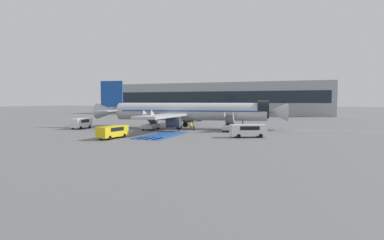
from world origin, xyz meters
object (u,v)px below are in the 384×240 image
object	(u,v)px
ground_crew_2	(194,125)
ground_crew_0	(191,125)
boarding_stairs_forward	(229,126)
airliner	(187,112)
fuel_tanker	(189,115)
boarding_stairs_aft	(151,125)
service_van_2	(113,131)
service_van_0	(81,123)
terminal_building	(214,99)
service_van_1	(248,130)
ground_crew_1	(179,126)

from	to	relation	value
ground_crew_2	ground_crew_0	bearing A→B (deg)	119.78
ground_crew_2	boarding_stairs_forward	bearing A→B (deg)	-4.77
boarding_stairs_forward	ground_crew_0	xyz separation A→B (m)	(-7.49, -0.12, -0.04)
airliner	fuel_tanker	world-z (taller)	airliner
boarding_stairs_aft	service_van_2	xyz separation A→B (m)	(1.10, -14.65, 0.16)
boarding_stairs_forward	service_van_0	xyz separation A→B (m)	(-29.53, -4.55, 0.29)
service_van_2	ground_crew_2	world-z (taller)	service_van_2
boarding_stairs_forward	ground_crew_2	size ratio (longest dim) A/B	3.13
boarding_stairs_aft	terminal_building	size ratio (longest dim) A/B	0.06
service_van_1	ground_crew_0	bearing A→B (deg)	-148.68
boarding_stairs_forward	ground_crew_0	size ratio (longest dim) A/B	3.41
boarding_stairs_forward	boarding_stairs_aft	bearing A→B (deg)	-180.00
boarding_stairs_aft	fuel_tanker	distance (m)	28.82
ground_crew_0	ground_crew_1	size ratio (longest dim) A/B	0.99
ground_crew_2	terminal_building	world-z (taller)	terminal_building
boarding_stairs_aft	ground_crew_2	distance (m)	8.60
boarding_stairs_forward	terminal_building	xyz separation A→B (m)	(-21.28, 70.18, 5.73)
service_van_0	terminal_building	world-z (taller)	terminal_building
ground_crew_2	boarding_stairs_aft	bearing A→B (deg)	172.52
boarding_stairs_aft	fuel_tanker	xyz separation A→B (m)	(-2.08, 28.74, 0.79)
ground_crew_0	boarding_stairs_aft	bearing A→B (deg)	-55.18
airliner	boarding_stairs_forward	bearing A→B (deg)	64.48
boarding_stairs_forward	fuel_tanker	bearing A→B (deg)	115.42
ground_crew_2	service_van_1	bearing A→B (deg)	-47.53
boarding_stairs_aft	terminal_building	xyz separation A→B (m)	(-6.11, 72.15, 5.70)
boarding_stairs_aft	ground_crew_0	world-z (taller)	boarding_stairs_aft
service_van_0	ground_crew_2	distance (m)	23.18
boarding_stairs_forward	ground_crew_2	bearing A→B (deg)	-178.48
service_van_2	ground_crew_1	xyz separation A→B (m)	(5.06, 13.97, -0.22)
boarding_stairs_forward	service_van_0	world-z (taller)	boarding_stairs_forward
airliner	fuel_tanker	size ratio (longest dim) A/B	4.72
ground_crew_0	ground_crew_2	world-z (taller)	ground_crew_2
service_van_2	terminal_building	bearing A→B (deg)	102.04
ground_crew_2	ground_crew_1	bearing A→B (deg)	-159.81
service_van_2	boarding_stairs_aft	bearing A→B (deg)	101.58
airliner	boarding_stairs_aft	world-z (taller)	airliner
boarding_stairs_aft	ground_crew_1	bearing A→B (deg)	-13.64
boarding_stairs_forward	ground_crew_1	world-z (taller)	boarding_stairs_forward
boarding_stairs_aft	fuel_tanker	world-z (taller)	boarding_stairs_aft
service_van_0	ground_crew_0	bearing A→B (deg)	10.49
service_van_0	ground_crew_2	bearing A→B (deg)	7.83
boarding_stairs_forward	ground_crew_1	bearing A→B (deg)	-171.04
ground_crew_2	terminal_building	size ratio (longest dim) A/B	0.02
boarding_stairs_forward	service_van_1	distance (m)	9.81
service_van_2	ground_crew_0	xyz separation A→B (m)	(6.58, 16.50, -0.23)
fuel_tanker	ground_crew_1	distance (m)	30.56
airliner	ground_crew_1	distance (m)	6.31
service_van_0	service_van_2	bearing A→B (deg)	-38.85
ground_crew_0	ground_crew_1	distance (m)	2.95
service_van_0	service_van_2	size ratio (longest dim) A/B	0.84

